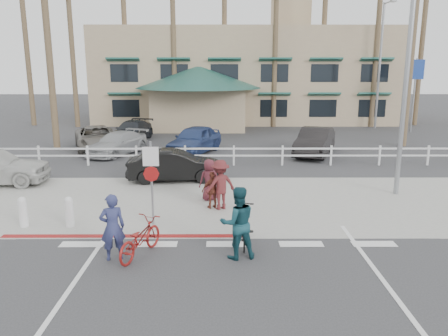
{
  "coord_description": "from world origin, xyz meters",
  "views": [
    {
      "loc": [
        -0.15,
        -10.58,
        4.74
      ],
      "look_at": [
        -0.11,
        3.45,
        1.5
      ],
      "focal_mm": 35.0,
      "sensor_mm": 36.0,
      "label": 1
    }
  ],
  "objects_px": {
    "bike_black": "(244,225)",
    "car_white_sedan": "(175,166)",
    "bike_red": "(140,238)",
    "sign_post": "(152,179)"
  },
  "relations": [
    {
      "from": "sign_post",
      "to": "bike_black",
      "type": "xyz_separation_m",
      "value": [
        2.73,
        -1.57,
        -0.89
      ]
    },
    {
      "from": "bike_black",
      "to": "car_white_sedan",
      "type": "height_order",
      "value": "car_white_sedan"
    },
    {
      "from": "sign_post",
      "to": "car_white_sedan",
      "type": "distance_m",
      "value": 5.4
    },
    {
      "from": "bike_red",
      "to": "sign_post",
      "type": "bearing_deg",
      "value": -67.3
    },
    {
      "from": "bike_black",
      "to": "sign_post",
      "type": "bearing_deg",
      "value": -27.62
    },
    {
      "from": "sign_post",
      "to": "car_white_sedan",
      "type": "relative_size",
      "value": 0.72
    },
    {
      "from": "bike_black",
      "to": "car_white_sedan",
      "type": "bearing_deg",
      "value": -67.1
    },
    {
      "from": "bike_red",
      "to": "car_white_sedan",
      "type": "distance_m",
      "value": 7.67
    },
    {
      "from": "sign_post",
      "to": "bike_red",
      "type": "bearing_deg",
      "value": -89.23
    },
    {
      "from": "sign_post",
      "to": "car_white_sedan",
      "type": "bearing_deg",
      "value": 88.6
    }
  ]
}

